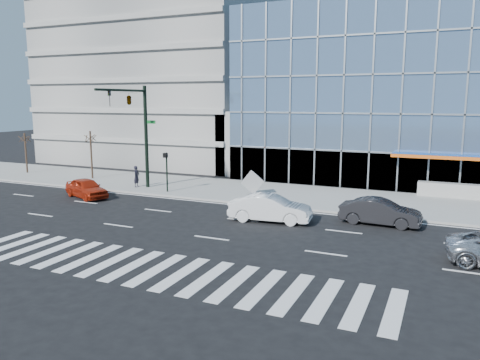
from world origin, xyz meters
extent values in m
plane|color=black|center=(0.00, 0.00, 0.00)|extent=(160.00, 160.00, 0.00)
cube|color=gray|center=(0.00, 8.00, 0.07)|extent=(120.00, 8.00, 0.15)
cube|color=gray|center=(-20.00, 26.00, 10.00)|extent=(24.00, 24.00, 20.00)
cube|color=gray|center=(-6.00, 18.00, 3.00)|extent=(6.00, 8.00, 6.00)
cube|color=gray|center=(-30.00, 70.00, 24.00)|extent=(14.00, 14.00, 48.00)
cylinder|color=black|center=(-11.00, 6.00, 4.15)|extent=(0.28, 0.28, 8.00)
cylinder|color=black|center=(-11.00, 3.20, 7.75)|extent=(0.18, 5.60, 0.18)
imported|color=black|center=(-11.00, 1.80, 7.15)|extent=(0.18, 0.22, 1.10)
imported|color=black|center=(-11.00, 4.00, 7.15)|extent=(0.48, 2.24, 0.90)
cube|color=#0C591E|center=(-10.55, 6.00, 5.35)|extent=(0.90, 0.05, 0.25)
cylinder|color=black|center=(-8.50, 5.00, 1.65)|extent=(0.12, 0.12, 3.00)
cube|color=black|center=(-8.50, 4.85, 2.95)|extent=(0.30, 0.25, 0.35)
cylinder|color=#332319|center=(-18.00, 7.50, 2.25)|extent=(0.16, 0.16, 4.20)
ellipsoid|color=#332319|center=(-18.00, 7.50, 3.93)|extent=(1.10, 1.10, 0.90)
cylinder|color=#332319|center=(-26.00, 7.50, 2.05)|extent=(0.16, 0.16, 3.80)
ellipsoid|color=#332319|center=(-26.00, 7.50, 3.57)|extent=(1.10, 1.10, 0.90)
imported|color=white|center=(1.57, 0.43, 0.79)|extent=(4.98, 2.25, 1.59)
imported|color=black|center=(7.57, 2.31, 0.74)|extent=(4.58, 1.78, 1.49)
imported|color=#A8230C|center=(-13.04, 1.28, 0.71)|extent=(4.49, 3.11, 1.42)
imported|color=black|center=(-11.82, 5.66, 1.00)|extent=(0.46, 0.65, 1.70)
cube|color=#A0A0A0|center=(-2.15, 6.65, 1.06)|extent=(1.82, 0.28, 1.83)
camera|label=1|loc=(10.89, -24.69, 7.07)|focal=35.00mm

